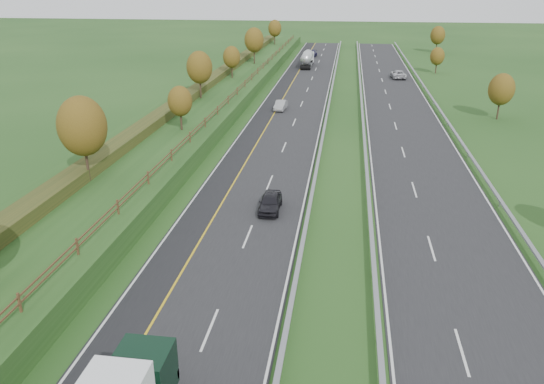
{
  "coord_description": "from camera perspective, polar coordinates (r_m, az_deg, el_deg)",
  "views": [
    {
      "loc": [
        8.34,
        -13.55,
        18.74
      ],
      "look_at": [
        2.59,
        27.17,
        2.2
      ],
      "focal_mm": 35.0,
      "sensor_mm": 36.0,
      "label": 1
    }
  ],
  "objects": [
    {
      "name": "outer_barrier_far",
      "position": [
        77.02,
        18.39,
        7.19
      ],
      "size": [
        0.32,
        200.0,
        0.71
      ],
      "color": "gray",
      "rests_on": "ground"
    },
    {
      "name": "car_silver_mid",
      "position": [
        82.55,
        0.94,
        9.32
      ],
      "size": [
        1.78,
        4.41,
        1.42
      ],
      "primitive_type": "imported",
      "rotation": [
        0.0,
        0.0,
        -0.06
      ],
      "color": "#98999C",
      "rests_on": "near_carriageway"
    },
    {
      "name": "median_barrier_near",
      "position": [
        75.79,
        5.86,
        7.96
      ],
      "size": [
        0.32,
        200.0,
        0.71
      ],
      "color": "gray",
      "rests_on": "ground"
    },
    {
      "name": "car_oncoming",
      "position": [
        113.05,
        13.43,
        12.23
      ],
      "size": [
        3.02,
        5.96,
        1.61
      ],
      "primitive_type": "imported",
      "rotation": [
        0.0,
        0.0,
        3.2
      ],
      "color": "#BAB9BE",
      "rests_on": "far_carriageway"
    },
    {
      "name": "fence_left",
      "position": [
        76.74,
        -4.89,
        9.79
      ],
      "size": [
        0.12,
        189.06,
        1.2
      ],
      "color": "#422B19",
      "rests_on": "embankment_left"
    },
    {
      "name": "car_dark_near",
      "position": [
        45.9,
        -0.18,
        -1.1
      ],
      "size": [
        1.87,
        4.49,
        1.52
      ],
      "primitive_type": "imported",
      "rotation": [
        0.0,
        0.0,
        0.02
      ],
      "color": "black",
      "rests_on": "near_carriageway"
    },
    {
      "name": "hard_shoulder",
      "position": [
        76.85,
        -1.27,
        7.81
      ],
      "size": [
        3.0,
        200.0,
        0.04
      ],
      "primitive_type": "cube",
      "color": "black",
      "rests_on": "ground"
    },
    {
      "name": "hedge_left",
      "position": [
        78.84,
        -9.5,
        9.77
      ],
      "size": [
        2.2,
        180.0,
        1.1
      ],
      "primitive_type": "cube",
      "color": "#2C3616",
      "rests_on": "embankment_left"
    },
    {
      "name": "median_barrier_far",
      "position": [
        75.79,
        9.75,
        7.76
      ],
      "size": [
        0.32,
        200.0,
        0.71
      ],
      "color": "gray",
      "rests_on": "ground"
    },
    {
      "name": "trees_left",
      "position": [
        74.28,
        -8.68,
        12.08
      ],
      "size": [
        6.64,
        164.3,
        7.66
      ],
      "color": "#2D2116",
      "rests_on": "embankment_left"
    },
    {
      "name": "ground",
      "position": [
        71.06,
        7.52,
        6.43
      ],
      "size": [
        400.0,
        400.0,
        0.0
      ],
      "primitive_type": "plane",
      "color": "#1E4217",
      "rests_on": "ground"
    },
    {
      "name": "road_tanker",
      "position": [
        125.58,
        3.81,
        14.14
      ],
      "size": [
        2.4,
        11.22,
        3.46
      ],
      "color": "silver",
      "rests_on": "near_carriageway"
    },
    {
      "name": "embankment_left",
      "position": [
        78.61,
        -8.02,
        8.66
      ],
      "size": [
        12.0,
        200.0,
        2.0
      ],
      "primitive_type": "cube",
      "color": "#1E4217",
      "rests_on": "ground"
    },
    {
      "name": "far_carriageway",
      "position": [
        76.33,
        14.03,
        7.06
      ],
      "size": [
        10.5,
        200.0,
        0.04
      ],
      "primitive_type": "cube",
      "color": "black",
      "rests_on": "ground"
    },
    {
      "name": "lane_markings",
      "position": [
        75.79,
        6.38,
        7.5
      ],
      "size": [
        26.75,
        200.0,
        0.01
      ],
      "color": "silver",
      "rests_on": "near_carriageway"
    },
    {
      "name": "car_small_far",
      "position": [
        142.18,
        4.32,
        14.6
      ],
      "size": [
        2.67,
        5.32,
        1.48
      ],
      "primitive_type": "imported",
      "rotation": [
        0.0,
        0.0,
        -0.12
      ],
      "color": "#15123A",
      "rests_on": "near_carriageway"
    },
    {
      "name": "near_carriageway",
      "position": [
        76.35,
        1.53,
        7.71
      ],
      "size": [
        10.5,
        200.0,
        0.04
      ],
      "primitive_type": "cube",
      "color": "black",
      "rests_on": "ground"
    },
    {
      "name": "trees_far",
      "position": [
        105.97,
        20.16,
        12.76
      ],
      "size": [
        8.45,
        118.6,
        7.12
      ],
      "color": "#2D2116",
      "rests_on": "ground"
    }
  ]
}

